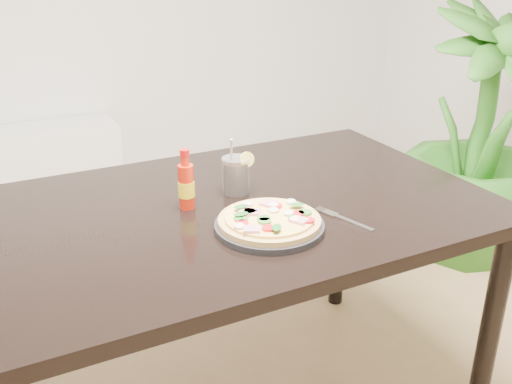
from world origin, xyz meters
name	(u,v)px	position (x,y,z in m)	size (l,w,h in m)	color
dining_table	(237,230)	(-0.19, 0.17, 0.67)	(1.40, 0.90, 0.75)	black
plate	(269,226)	(-0.18, -0.01, 0.76)	(0.28, 0.28, 0.02)	black
pizza	(270,219)	(-0.18, -0.01, 0.78)	(0.26, 0.26, 0.03)	#DABD61
hot_sauce_bottle	(186,185)	(-0.32, 0.20, 0.82)	(0.05, 0.05, 0.17)	red
cola_cup	(236,176)	(-0.16, 0.24, 0.80)	(0.09, 0.08, 0.17)	black
fork	(342,218)	(0.01, -0.05, 0.75)	(0.07, 0.19, 0.00)	silver
houseplant	(480,136)	(1.28, 0.66, 0.60)	(0.67, 0.67, 1.20)	#2F771F
plant_pot	(465,230)	(1.28, 0.66, 0.11)	(0.28, 0.28, 0.22)	brown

